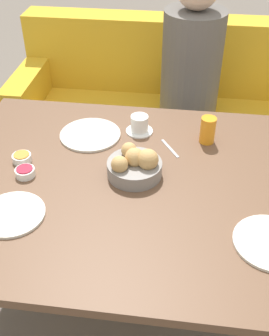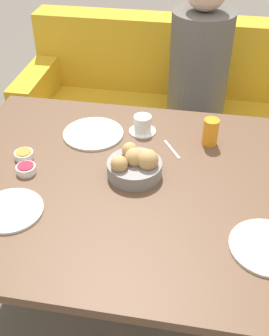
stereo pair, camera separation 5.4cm
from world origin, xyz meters
name	(u,v)px [view 1 (the left image)]	position (x,y,z in m)	size (l,w,h in m)	color
ground_plane	(148,302)	(0.00, 0.00, 0.00)	(10.00, 10.00, 0.00)	#6B6056
dining_table	(151,199)	(0.00, 0.00, 0.65)	(1.54, 1.08, 0.72)	brown
couch	(174,120)	(0.04, 1.11, 0.32)	(1.88, 0.70, 0.89)	gold
seated_person	(188,102)	(0.12, 0.95, 0.54)	(0.32, 0.41, 1.25)	#23232D
bread_basket	(135,165)	(-0.07, 0.04, 0.77)	(0.20, 0.20, 0.12)	gray
plate_near_left	(12,214)	(-0.44, -0.22, 0.73)	(0.22, 0.22, 0.01)	silver
plate_far_center	(90,135)	(-0.29, 0.28, 0.73)	(0.25, 0.25, 0.01)	silver
juice_glass	(208,130)	(0.20, 0.30, 0.78)	(0.06, 0.06, 0.11)	orange
coffee_cup	(139,125)	(-0.09, 0.33, 0.76)	(0.11, 0.11, 0.08)	white
jam_bowl_berry	(25,172)	(-0.47, -0.02, 0.74)	(0.07, 0.07, 0.03)	white
jam_bowl_honey	(22,158)	(-0.51, 0.07, 0.74)	(0.07, 0.07, 0.03)	white
spoon_coffee	(170,148)	(0.05, 0.22, 0.72)	(0.08, 0.12, 0.00)	#B7B7BC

